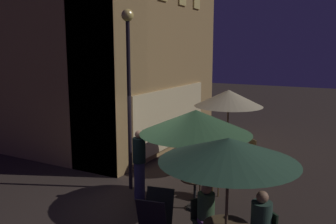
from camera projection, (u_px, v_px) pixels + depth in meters
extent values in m
plane|color=#302621|center=(131.00, 205.00, 8.46)|extent=(60.00, 60.00, 0.00)
cube|color=#A07D4A|center=(155.00, 43.00, 13.12)|extent=(7.36, 1.73, 7.79)
cube|color=#A07D4A|center=(28.00, 43.00, 12.28)|extent=(1.73, 8.61, 7.79)
cube|color=beige|center=(172.00, 117.00, 12.85)|extent=(5.16, 0.08, 2.10)
cylinder|color=black|center=(129.00, 107.00, 9.10)|extent=(0.10, 0.10, 4.40)
sphere|color=#FCD56A|center=(128.00, 15.00, 8.70)|extent=(0.30, 0.30, 0.30)
cube|color=black|center=(159.00, 215.00, 6.84)|extent=(0.42, 0.60, 1.01)
cube|color=black|center=(152.00, 223.00, 6.50)|extent=(0.42, 0.60, 1.01)
cylinder|color=black|center=(195.00, 208.00, 8.28)|extent=(0.40, 0.40, 0.03)
cylinder|color=black|center=(195.00, 194.00, 8.22)|extent=(0.06, 0.06, 0.71)
cylinder|color=brown|center=(195.00, 179.00, 8.16)|extent=(0.67, 0.67, 0.03)
cylinder|color=black|center=(226.00, 169.00, 10.97)|extent=(0.40, 0.40, 0.03)
cylinder|color=black|center=(227.00, 159.00, 10.91)|extent=(0.06, 0.06, 0.69)
cylinder|color=#4A4023|center=(227.00, 147.00, 10.85)|extent=(0.61, 0.61, 0.03)
cylinder|color=black|center=(195.00, 207.00, 8.28)|extent=(0.36, 0.36, 0.06)
cylinder|color=#4B3B20|center=(195.00, 161.00, 8.08)|extent=(0.05, 0.05, 2.29)
cone|color=#325A33|center=(196.00, 122.00, 7.92)|extent=(2.54, 2.54, 0.54)
cylinder|color=black|center=(226.00, 168.00, 10.97)|extent=(0.36, 0.36, 0.06)
cylinder|color=#4E3524|center=(227.00, 131.00, 10.76)|extent=(0.05, 0.05, 2.43)
cone|color=tan|center=(228.00, 98.00, 10.58)|extent=(2.05, 2.05, 0.49)
cylinder|color=#4E3B2A|center=(227.00, 206.00, 5.88)|extent=(0.05, 0.05, 2.22)
cone|color=#294A33|center=(228.00, 150.00, 5.72)|extent=(2.29, 2.29, 0.40)
cylinder|color=#513A17|center=(212.00, 193.00, 8.64)|extent=(0.03, 0.03, 0.45)
cylinder|color=#513A17|center=(200.00, 190.00, 8.82)|extent=(0.03, 0.03, 0.45)
cylinder|color=#513A17|center=(218.00, 188.00, 8.92)|extent=(0.03, 0.03, 0.45)
cylinder|color=#513A17|center=(206.00, 185.00, 9.10)|extent=(0.03, 0.03, 0.45)
cube|color=#513A17|center=(209.00, 180.00, 8.83)|extent=(0.46, 0.46, 0.04)
cube|color=#513A17|center=(213.00, 168.00, 8.94)|extent=(0.07, 0.43, 0.46)
cylinder|color=brown|center=(245.00, 162.00, 10.94)|extent=(0.03, 0.03, 0.45)
cylinder|color=brown|center=(240.00, 159.00, 11.24)|extent=(0.03, 0.03, 0.45)
cylinder|color=brown|center=(254.00, 161.00, 11.03)|extent=(0.03, 0.03, 0.45)
cylinder|color=brown|center=(249.00, 158.00, 11.33)|extent=(0.03, 0.03, 0.45)
cube|color=brown|center=(248.00, 153.00, 11.09)|extent=(0.56, 0.56, 0.04)
cube|color=brown|center=(253.00, 146.00, 11.10)|extent=(0.31, 0.31, 0.42)
cylinder|color=black|center=(207.00, 161.00, 11.10)|extent=(0.03, 0.03, 0.46)
cylinder|color=black|center=(208.00, 164.00, 10.76)|extent=(0.03, 0.03, 0.46)
cylinder|color=black|center=(196.00, 161.00, 11.10)|extent=(0.03, 0.03, 0.46)
cylinder|color=black|center=(197.00, 164.00, 10.75)|extent=(0.03, 0.03, 0.46)
cube|color=black|center=(202.00, 155.00, 10.88)|extent=(0.59, 0.59, 0.04)
cube|color=black|center=(195.00, 147.00, 10.84)|extent=(0.40, 0.24, 0.44)
cube|color=black|center=(270.00, 221.00, 6.22)|extent=(0.31, 0.32, 0.40)
cube|color=black|center=(206.00, 222.00, 6.66)|extent=(0.61, 0.61, 0.04)
cube|color=black|center=(201.00, 207.00, 6.81)|extent=(0.36, 0.31, 0.39)
cube|color=#354134|center=(206.00, 154.00, 10.88)|extent=(0.45, 0.47, 0.14)
cylinder|color=#354134|center=(211.00, 162.00, 10.93)|extent=(0.14, 0.14, 0.49)
cylinder|color=black|center=(202.00, 145.00, 10.83)|extent=(0.32, 0.32, 0.56)
sphere|color=#956D51|center=(202.00, 133.00, 10.77)|extent=(0.23, 0.23, 0.23)
cylinder|color=#263E32|center=(261.00, 218.00, 6.15)|extent=(0.36, 0.36, 0.58)
sphere|color=#986D51|center=(262.00, 197.00, 6.08)|extent=(0.21, 0.21, 0.21)
cube|color=#62356E|center=(209.00, 224.00, 6.53)|extent=(0.48, 0.48, 0.14)
cylinder|color=#334F2F|center=(206.00, 207.00, 6.61)|extent=(0.32, 0.32, 0.55)
sphere|color=#976848|center=(206.00, 189.00, 6.55)|extent=(0.20, 0.20, 0.20)
cylinder|color=#282649|center=(140.00, 181.00, 8.72)|extent=(0.27, 0.27, 0.96)
cylinder|color=black|center=(139.00, 150.00, 8.58)|extent=(0.31, 0.31, 0.61)
sphere|color=#936A4C|center=(139.00, 134.00, 8.51)|extent=(0.19, 0.19, 0.19)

